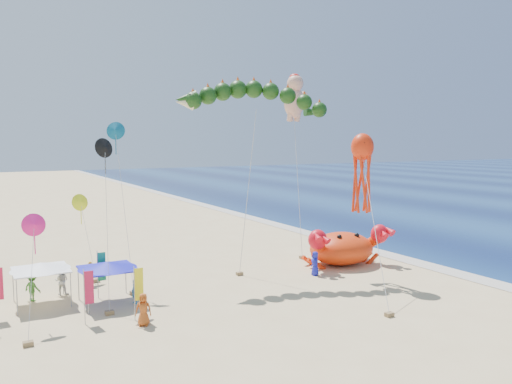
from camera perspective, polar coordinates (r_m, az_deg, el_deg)
ground at (r=38.49m, az=4.12°, el=-9.79°), size 320.00×320.00×0.00m
foam_strip at (r=46.06m, az=16.74°, el=-7.41°), size 320.00×320.00×0.00m
crab_inflatable at (r=42.79m, az=9.84°, el=-6.23°), size 7.68×5.22×3.37m
dragon_kite at (r=39.05m, az=-0.20°, el=10.21°), size 12.13×4.44×14.66m
cherub_kite at (r=49.67m, az=4.41°, el=10.82°), size 3.96×6.47×16.91m
octopus_kite at (r=37.99m, az=12.03°, el=2.80°), size 5.38×8.38×10.94m
canopy_blue at (r=33.51m, az=-16.60°, el=-8.05°), size 3.67×3.67×2.71m
canopy_white at (r=34.66m, az=-23.40°, el=-7.83°), size 3.62×3.62×2.71m
feather_flags at (r=31.88m, az=-19.28°, el=-9.63°), size 7.62×5.32×3.20m
beachgoers at (r=35.03m, az=-14.63°, el=-9.98°), size 20.77×10.58×1.87m
small_kites at (r=34.32m, az=-20.70°, el=-0.12°), size 10.57×12.19×11.77m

